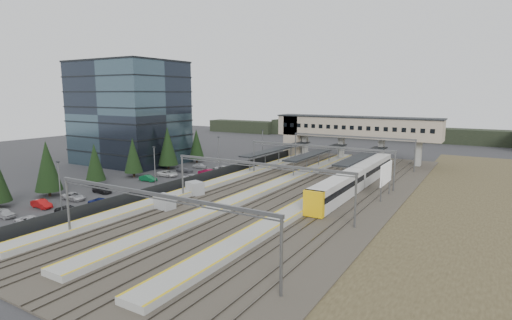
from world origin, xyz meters
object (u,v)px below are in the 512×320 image
Objects in this scene: relay_cabin_near at (165,202)px; train at (356,178)px; footbridge at (344,129)px; relay_cabin_far at (195,189)px; office_building at (129,113)px; billboard at (386,175)px.

train is at bearing 52.69° from relay_cabin_near.
train is (12.30, -29.65, -5.89)m from footbridge.
relay_cabin_far is 0.08× the size of train.
footbridge is (43.70, 30.00, -4.26)m from office_building.
relay_cabin_near is at bearing -79.97° from relay_cabin_far.
train is at bearing 39.34° from relay_cabin_far.
relay_cabin_far is (-1.53, 8.67, 0.04)m from relay_cabin_near.
relay_cabin_far is 0.08× the size of footbridge.
footbridge reaches higher than train.
office_building is 3.62× the size of billboard.
office_building is at bearing 176.98° from billboard.
billboard is (18.11, -33.26, -3.96)m from footbridge.
footbridge is (7.85, 56.08, 6.80)m from relay_cabin_near.
office_building reaches higher than relay_cabin_far.
relay_cabin_far is 0.45× the size of billboard.
office_building is at bearing -145.53° from footbridge.
relay_cabin_far is 31.05m from billboard.
train is at bearing 148.12° from billboard.
train is (56.00, 0.35, -10.15)m from office_building.
billboard is at bearing -31.88° from train.
relay_cabin_near is 0.95× the size of relay_cabin_far.
relay_cabin_near is at bearing -127.31° from train.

